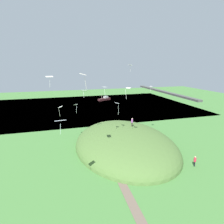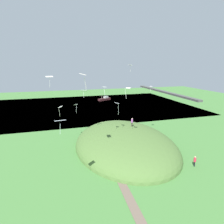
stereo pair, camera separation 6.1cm
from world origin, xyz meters
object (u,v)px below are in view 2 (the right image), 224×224
kite_1 (105,88)px  mooring_post (107,123)px  kite_4 (76,105)px  person_with_child (195,160)px  kite_5 (128,89)px  kite_2 (84,91)px  kite_10 (60,107)px  kite_9 (130,65)px  kite_6 (60,121)px  kite_7 (151,87)px  kite_3 (49,77)px  kite_8 (83,75)px  kite_0 (117,104)px  boat_on_lake (105,99)px  person_near_shore (132,121)px

kite_1 → mooring_post: kite_1 is taller
mooring_post → kite_4: bearing=-41.3°
person_with_child → kite_5: size_ratio=0.95×
kite_2 → kite_10: kite_2 is taller
kite_9 → kite_4: bearing=-74.3°
kite_6 → kite_10: bearing=179.0°
person_with_child → mooring_post: 25.76m
kite_7 → kite_9: bearing=-145.5°
kite_3 → kite_4: kite_3 is taller
person_with_child → kite_4: bearing=66.8°
mooring_post → kite_3: bearing=-44.5°
kite_4 → kite_8: bearing=-0.8°
kite_8 → kite_10: kite_8 is taller
kite_5 → kite_10: bearing=-121.0°
kite_0 → kite_3: kite_3 is taller
boat_on_lake → kite_3: size_ratio=3.41×
kite_5 → kite_4: bearing=-141.3°
person_near_shore → kite_8: 18.66m
person_near_shore → kite_5: size_ratio=0.95×
kite_8 → kite_10: (-10.85, -2.75, -6.18)m
kite_0 → kite_8: size_ratio=1.15×
kite_1 → kite_7: size_ratio=1.79×
kite_1 → kite_3: size_ratio=0.98×
kite_6 → kite_7: kite_7 is taller
boat_on_lake → mooring_post: 36.42m
kite_4 → kite_7: 15.99m
kite_1 → kite_3: (-4.89, -8.22, 1.54)m
kite_2 → kite_7: kite_7 is taller
boat_on_lake → kite_6: 66.46m
kite_10 → mooring_post: 19.52m
kite_9 → mooring_post: 17.02m
kite_1 → kite_9: bearing=143.4°
person_with_child → kite_4: size_ratio=1.00×
person_with_child → kite_5: 15.54m
person_near_shore → kite_2: size_ratio=1.20×
person_with_child → kite_8: size_ratio=0.90×
kite_10 → kite_9: bearing=112.7°
kite_3 → kite_10: (-0.44, 1.45, -5.35)m
kite_4 → kite_6: size_ratio=1.08×
kite_7 → kite_10: size_ratio=0.56×
kite_5 → kite_7: kite_5 is taller
kite_2 → mooring_post: size_ratio=1.63×
kite_5 → mooring_post: size_ratio=2.06×
kite_7 → person_with_child: bearing=5.9°
kite_1 → kite_6: 11.29m
kite_7 → mooring_post: (-11.08, -6.65, -10.89)m
person_with_child → kite_10: 24.09m
kite_9 → kite_7: bearing=34.5°
person_with_child → kite_2: kite_2 is taller
kite_0 → kite_1: size_ratio=1.23×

